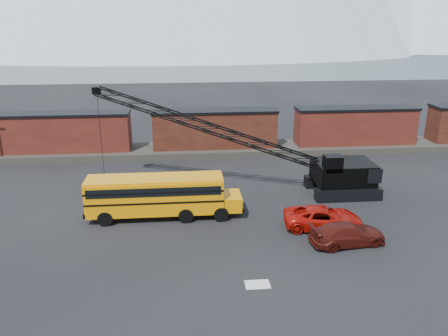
# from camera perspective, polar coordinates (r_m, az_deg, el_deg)

# --- Properties ---
(ground) EXTENTS (160.00, 160.00, 0.00)m
(ground) POSITION_cam_1_polar(r_m,az_deg,el_deg) (28.82, 2.07, -10.62)
(ground) COLOR black
(ground) RESTS_ON ground
(gravel_berm) EXTENTS (120.00, 5.00, 0.70)m
(gravel_berm) POSITION_cam_1_polar(r_m,az_deg,el_deg) (48.99, -1.19, 2.43)
(gravel_berm) COLOR #403C34
(gravel_berm) RESTS_ON ground
(boxcar_west_near) EXTENTS (13.70, 3.10, 4.17)m
(boxcar_west_near) POSITION_cam_1_polar(r_m,az_deg,el_deg) (49.88, -19.92, 4.47)
(boxcar_west_near) COLOR #431613
(boxcar_west_near) RESTS_ON gravel_berm
(boxcar_mid) EXTENTS (13.70, 3.10, 4.17)m
(boxcar_mid) POSITION_cam_1_polar(r_m,az_deg,el_deg) (48.37, -1.21, 5.18)
(boxcar_mid) COLOR #522517
(boxcar_mid) RESTS_ON gravel_berm
(boxcar_east_near) EXTENTS (13.70, 3.10, 4.17)m
(boxcar_east_near) POSITION_cam_1_polar(r_m,az_deg,el_deg) (51.98, 16.75, 5.34)
(boxcar_east_near) COLOR #431613
(boxcar_east_near) RESTS_ON gravel_berm
(snow_patch) EXTENTS (1.40, 0.90, 0.02)m
(snow_patch) POSITION_cam_1_polar(r_m,az_deg,el_deg) (25.51, 4.40, -14.92)
(snow_patch) COLOR silver
(snow_patch) RESTS_ON ground
(school_bus) EXTENTS (11.65, 2.65, 3.19)m
(school_bus) POSITION_cam_1_polar(r_m,az_deg,el_deg) (32.88, -8.33, -3.49)
(school_bus) COLOR orange
(school_bus) RESTS_ON ground
(red_pickup) EXTENTS (5.83, 3.24, 1.54)m
(red_pickup) POSITION_cam_1_polar(r_m,az_deg,el_deg) (32.08, 12.78, -6.35)
(red_pickup) COLOR #B11008
(red_pickup) RESTS_ON ground
(maroon_suv) EXTENTS (5.33, 2.72, 1.48)m
(maroon_suv) POSITION_cam_1_polar(r_m,az_deg,el_deg) (30.27, 15.84, -8.27)
(maroon_suv) COLOR #46110C
(maroon_suv) RESTS_ON ground
(crawler_crane) EXTENTS (23.82, 6.35, 9.01)m
(crawler_crane) POSITION_cam_1_polar(r_m,az_deg,el_deg) (36.93, -0.80, 4.86)
(crawler_crane) COLOR black
(crawler_crane) RESTS_ON ground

